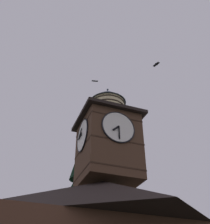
% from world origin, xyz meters
% --- Properties ---
extents(clock_tower, '(4.49, 4.49, 8.20)m').
position_xyz_m(clock_tower, '(-1.25, -2.85, 12.10)').
color(clock_tower, '#4C3323').
rests_on(clock_tower, building_main).
extents(flying_bird_high, '(0.38, 0.67, 0.17)m').
position_xyz_m(flying_bird_high, '(-4.99, -0.95, 19.06)').
color(flying_bird_high, black).
extents(flying_bird_low, '(0.61, 0.28, 0.12)m').
position_xyz_m(flying_bird_low, '(-1.02, -5.52, 19.66)').
color(flying_bird_low, black).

